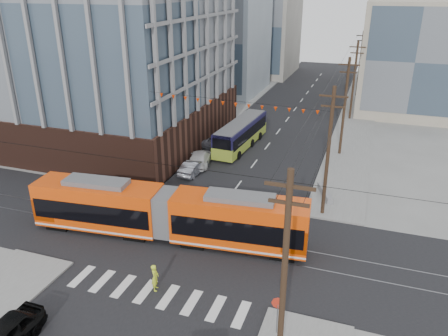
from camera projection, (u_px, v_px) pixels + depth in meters
The scene contains 17 objects.
ground at pixel (177, 267), 30.15m from camera, with size 160.00×160.00×0.00m, color slate.
office_building at pixel (84, 19), 51.27m from camera, with size 30.00×25.00×28.60m, color #381E16.
bg_bldg_nw_near at pixel (211, 40), 77.06m from camera, with size 18.00×16.00×18.00m, color #8C99A5.
bg_bldg_ne_near at pixel (412, 59), 63.99m from camera, with size 14.00×14.00×16.00m, color gray.
bg_bldg_nw_far at pixel (257, 25), 93.18m from camera, with size 16.00×18.00×20.00m, color gray.
bg_bldg_ne_far at pixel (417, 49), 81.18m from camera, with size 16.00×16.00×14.00m, color #8C99A5.
utility_pole_near at pixel (284, 278), 20.22m from camera, with size 0.30×0.30×11.00m, color black.
utility_pole_far at pixel (360, 64), 74.19m from camera, with size 0.30×0.30×11.00m, color black.
streetcar at pixel (167, 213), 33.04m from camera, with size 21.23×2.99×4.09m, color #E34208, non-canonical shape.
city_bus at pixel (241, 134), 51.90m from camera, with size 2.52×11.64×3.30m, color #161336, non-canonical shape.
black_sedan at pixel (4, 336), 23.13m from camera, with size 1.95×4.84×1.65m, color black.
parked_car_silver at pixel (193, 167), 44.85m from camera, with size 1.51×4.34×1.43m, color #9295A2.
parked_car_white at pixel (200, 158), 47.03m from camera, with size 2.16×5.31×1.54m, color silver.
parked_car_grey at pixel (220, 141), 52.52m from camera, with size 2.34×5.07×1.41m, color #4E4F57.
pedestrian at pixel (155, 277), 27.62m from camera, with size 0.68×0.44×1.86m, color #C8DE2C.
stop_sign at pixel (277, 318), 23.93m from camera, with size 0.72×0.72×2.37m, color red, non-canonical shape.
jersey_barrier at pixel (325, 194), 40.00m from camera, with size 0.80×3.57×0.71m, color gray.
Camera 1 is at (11.34, -22.65, 18.06)m, focal length 35.00 mm.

